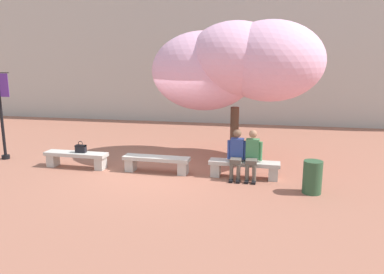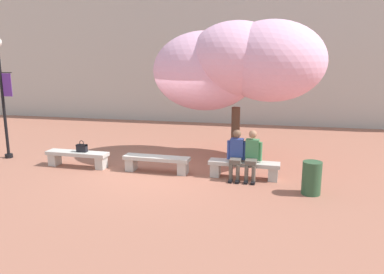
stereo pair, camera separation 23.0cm
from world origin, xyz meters
name	(u,v)px [view 2 (the right image)]	position (x,y,z in m)	size (l,w,h in m)	color
ground_plane	(157,172)	(0.00, 0.00, 0.00)	(100.00, 100.00, 0.00)	#9E604C
building_facade	(216,35)	(0.00, 10.17, 4.22)	(28.00, 4.00, 8.44)	#B7B2A8
stone_bench_west_end	(77,157)	(-2.40, 0.00, 0.30)	(1.86, 0.47, 0.45)	#BCB7AD
stone_bench_near_west	(157,161)	(0.00, 0.00, 0.30)	(1.86, 0.47, 0.45)	#BCB7AD
stone_bench_center	(244,167)	(2.40, 0.00, 0.30)	(1.86, 0.47, 0.45)	#BCB7AD
person_seated_left	(236,152)	(2.20, -0.05, 0.70)	(0.51, 0.69, 1.29)	black
person_seated_right	(252,153)	(2.60, -0.05, 0.70)	(0.51, 0.69, 1.29)	black
handbag	(82,148)	(-2.25, 0.01, 0.58)	(0.30, 0.15, 0.34)	black
cherry_tree_main	(238,64)	(2.01, 1.71, 2.93)	(5.09, 3.24, 4.17)	#513828
lamp_post_with_banner	(2,87)	(-5.04, 0.43, 2.23)	(0.54, 0.28, 3.70)	black
trash_bin	(312,178)	(4.03, -0.84, 0.39)	(0.44, 0.44, 0.78)	#2D5133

